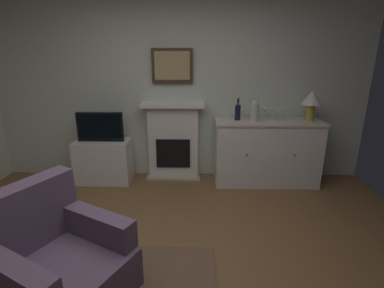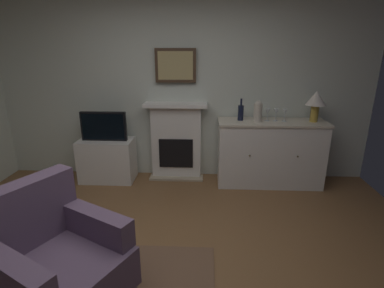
{
  "view_description": "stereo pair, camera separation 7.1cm",
  "coord_description": "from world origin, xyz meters",
  "px_view_note": "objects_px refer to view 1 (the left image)",
  "views": [
    {
      "loc": [
        0.27,
        -1.98,
        1.83
      ],
      "look_at": [
        0.22,
        0.56,
        1.0
      ],
      "focal_mm": 27.82,
      "sensor_mm": 36.0,
      "label": 1
    },
    {
      "loc": [
        0.34,
        -1.98,
        1.83
      ],
      "look_at": [
        0.22,
        0.56,
        1.0
      ],
      "focal_mm": 27.82,
      "sensor_mm": 36.0,
      "label": 2
    }
  ],
  "objects_px": {
    "sideboard_cabinet": "(267,152)",
    "tv_cabinet": "(104,161)",
    "wine_bottle": "(238,112)",
    "tv_set": "(100,127)",
    "fireplace_unit": "(173,141)",
    "wine_glass_left": "(264,111)",
    "table_lamp": "(312,100)",
    "wine_glass_center": "(273,111)",
    "wine_glass_right": "(281,112)",
    "vase_decorative": "(255,111)",
    "armchair": "(56,262)",
    "framed_picture": "(172,66)"
  },
  "relations": [
    {
      "from": "wine_glass_right",
      "to": "vase_decorative",
      "type": "distance_m",
      "value": 0.36
    },
    {
      "from": "table_lamp",
      "to": "vase_decorative",
      "type": "distance_m",
      "value": 0.76
    },
    {
      "from": "table_lamp",
      "to": "fireplace_unit",
      "type": "bearing_deg",
      "value": 174.47
    },
    {
      "from": "vase_decorative",
      "to": "armchair",
      "type": "bearing_deg",
      "value": -129.46
    },
    {
      "from": "fireplace_unit",
      "to": "wine_glass_center",
      "type": "bearing_deg",
      "value": -6.96
    },
    {
      "from": "vase_decorative",
      "to": "tv_cabinet",
      "type": "bearing_deg",
      "value": 178.2
    },
    {
      "from": "fireplace_unit",
      "to": "sideboard_cabinet",
      "type": "distance_m",
      "value": 1.31
    },
    {
      "from": "framed_picture",
      "to": "tv_set",
      "type": "bearing_deg",
      "value": -166.69
    },
    {
      "from": "tv_cabinet",
      "to": "tv_set",
      "type": "xyz_separation_m",
      "value": [
        0.0,
        -0.02,
        0.5
      ]
    },
    {
      "from": "framed_picture",
      "to": "wine_glass_left",
      "type": "bearing_deg",
      "value": -9.69
    },
    {
      "from": "framed_picture",
      "to": "vase_decorative",
      "type": "height_order",
      "value": "framed_picture"
    },
    {
      "from": "fireplace_unit",
      "to": "vase_decorative",
      "type": "relative_size",
      "value": 3.91
    },
    {
      "from": "wine_glass_right",
      "to": "framed_picture",
      "type": "bearing_deg",
      "value": 171.23
    },
    {
      "from": "wine_bottle",
      "to": "tv_set",
      "type": "distance_m",
      "value": 1.87
    },
    {
      "from": "sideboard_cabinet",
      "to": "wine_glass_right",
      "type": "relative_size",
      "value": 8.65
    },
    {
      "from": "table_lamp",
      "to": "vase_decorative",
      "type": "xyz_separation_m",
      "value": [
        -0.74,
        -0.05,
        -0.14
      ]
    },
    {
      "from": "tv_set",
      "to": "vase_decorative",
      "type": "bearing_deg",
      "value": -1.16
    },
    {
      "from": "sideboard_cabinet",
      "to": "armchair",
      "type": "height_order",
      "value": "armchair"
    },
    {
      "from": "table_lamp",
      "to": "tv_cabinet",
      "type": "xyz_separation_m",
      "value": [
        -2.8,
        0.02,
        -0.88
      ]
    },
    {
      "from": "wine_glass_right",
      "to": "vase_decorative",
      "type": "relative_size",
      "value": 0.59
    },
    {
      "from": "wine_glass_left",
      "to": "sideboard_cabinet",
      "type": "bearing_deg",
      "value": -10.38
    },
    {
      "from": "wine_bottle",
      "to": "wine_glass_left",
      "type": "bearing_deg",
      "value": -3.74
    },
    {
      "from": "table_lamp",
      "to": "tv_cabinet",
      "type": "relative_size",
      "value": 0.53
    },
    {
      "from": "wine_glass_center",
      "to": "wine_bottle",
      "type": "bearing_deg",
      "value": 177.28
    },
    {
      "from": "wine_glass_center",
      "to": "wine_glass_right",
      "type": "height_order",
      "value": "same"
    },
    {
      "from": "tv_cabinet",
      "to": "wine_glass_left",
      "type": "bearing_deg",
      "value": -0.06
    },
    {
      "from": "fireplace_unit",
      "to": "sideboard_cabinet",
      "type": "height_order",
      "value": "fireplace_unit"
    },
    {
      "from": "framed_picture",
      "to": "tv_cabinet",
      "type": "height_order",
      "value": "framed_picture"
    },
    {
      "from": "wine_bottle",
      "to": "tv_set",
      "type": "relative_size",
      "value": 0.47
    },
    {
      "from": "framed_picture",
      "to": "tv_set",
      "type": "xyz_separation_m",
      "value": [
        -0.97,
        -0.23,
        -0.79
      ]
    },
    {
      "from": "wine_bottle",
      "to": "vase_decorative",
      "type": "distance_m",
      "value": 0.23
    },
    {
      "from": "sideboard_cabinet",
      "to": "tv_cabinet",
      "type": "bearing_deg",
      "value": 179.62
    },
    {
      "from": "fireplace_unit",
      "to": "table_lamp",
      "type": "distance_m",
      "value": 1.94
    },
    {
      "from": "fireplace_unit",
      "to": "sideboard_cabinet",
      "type": "bearing_deg",
      "value": -7.77
    },
    {
      "from": "fireplace_unit",
      "to": "wine_bottle",
      "type": "xyz_separation_m",
      "value": [
        0.88,
        -0.14,
        0.46
      ]
    },
    {
      "from": "fireplace_unit",
      "to": "armchair",
      "type": "height_order",
      "value": "fireplace_unit"
    },
    {
      "from": "table_lamp",
      "to": "tv_cabinet",
      "type": "distance_m",
      "value": 2.94
    },
    {
      "from": "table_lamp",
      "to": "tv_set",
      "type": "height_order",
      "value": "table_lamp"
    },
    {
      "from": "wine_glass_right",
      "to": "table_lamp",
      "type": "bearing_deg",
      "value": 0.16
    },
    {
      "from": "wine_bottle",
      "to": "armchair",
      "type": "relative_size",
      "value": 0.27
    },
    {
      "from": "wine_glass_right",
      "to": "tv_cabinet",
      "type": "bearing_deg",
      "value": 179.62
    },
    {
      "from": "sideboard_cabinet",
      "to": "armchair",
      "type": "distance_m",
      "value": 2.91
    },
    {
      "from": "wine_bottle",
      "to": "tv_set",
      "type": "height_order",
      "value": "wine_bottle"
    },
    {
      "from": "table_lamp",
      "to": "armchair",
      "type": "relative_size",
      "value": 0.37
    },
    {
      "from": "wine_glass_right",
      "to": "tv_set",
      "type": "bearing_deg",
      "value": -179.83
    },
    {
      "from": "fireplace_unit",
      "to": "wine_glass_center",
      "type": "distance_m",
      "value": 1.43
    },
    {
      "from": "table_lamp",
      "to": "wine_bottle",
      "type": "height_order",
      "value": "table_lamp"
    },
    {
      "from": "sideboard_cabinet",
      "to": "tv_cabinet",
      "type": "height_order",
      "value": "sideboard_cabinet"
    },
    {
      "from": "tv_set",
      "to": "armchair",
      "type": "distance_m",
      "value": 2.22
    },
    {
      "from": "framed_picture",
      "to": "sideboard_cabinet",
      "type": "height_order",
      "value": "framed_picture"
    }
  ]
}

